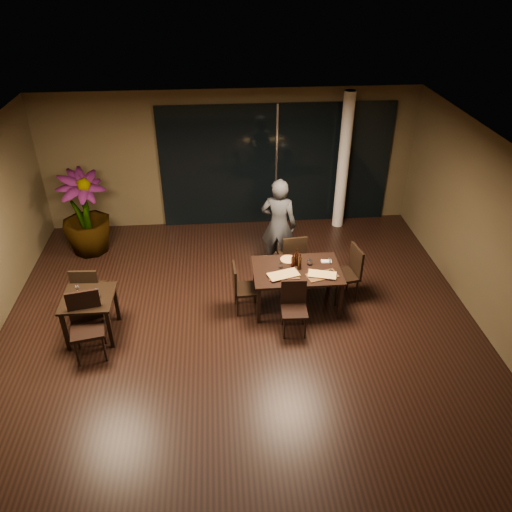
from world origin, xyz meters
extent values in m
plane|color=black|center=(0.00, 0.00, 0.00)|extent=(8.00, 8.00, 0.00)
cube|color=#493E27|center=(0.00, 4.05, 1.50)|extent=(8.00, 0.10, 3.00)
cube|color=#493E27|center=(4.05, 0.00, 1.50)|extent=(0.10, 8.00, 3.00)
cube|color=white|center=(0.00, 0.00, 3.02)|extent=(8.00, 8.00, 0.04)
cube|color=black|center=(1.00, 3.96, 1.35)|extent=(5.00, 0.06, 2.70)
cylinder|color=white|center=(2.40, 3.65, 1.50)|extent=(0.24, 0.24, 3.00)
cube|color=black|center=(1.00, 0.80, 0.73)|extent=(1.50, 1.00, 0.04)
cube|color=black|center=(0.31, 0.36, 0.35)|extent=(0.06, 0.06, 0.71)
cube|color=black|center=(1.69, 0.36, 0.35)|extent=(0.06, 0.06, 0.71)
cube|color=black|center=(0.31, 1.24, 0.35)|extent=(0.06, 0.06, 0.71)
cube|color=black|center=(1.69, 1.24, 0.35)|extent=(0.06, 0.06, 0.71)
cube|color=black|center=(-2.40, 0.30, 0.73)|extent=(0.80, 0.80, 0.04)
cube|color=black|center=(-2.74, -0.04, 0.35)|extent=(0.06, 0.06, 0.71)
cube|color=black|center=(-2.06, -0.04, 0.35)|extent=(0.06, 0.06, 0.71)
cube|color=black|center=(-2.74, 0.64, 0.35)|extent=(0.06, 0.06, 0.71)
cube|color=black|center=(-2.06, 0.64, 0.35)|extent=(0.06, 0.06, 0.71)
cube|color=black|center=(1.05, 1.70, 0.46)|extent=(0.49, 0.49, 0.05)
cylinder|color=black|center=(1.21, 1.90, 0.23)|extent=(0.04, 0.04, 0.46)
cylinder|color=black|center=(0.84, 1.86, 0.23)|extent=(0.04, 0.04, 0.46)
cylinder|color=black|center=(1.25, 1.53, 0.23)|extent=(0.04, 0.04, 0.46)
cylinder|color=black|center=(0.88, 1.49, 0.23)|extent=(0.04, 0.04, 0.46)
cube|color=black|center=(1.07, 1.49, 0.71)|extent=(0.45, 0.09, 0.51)
cube|color=black|center=(0.86, 0.09, 0.42)|extent=(0.43, 0.43, 0.05)
cylinder|color=black|center=(0.68, -0.08, 0.21)|extent=(0.03, 0.03, 0.42)
cylinder|color=black|center=(1.02, -0.09, 0.21)|extent=(0.03, 0.03, 0.42)
cylinder|color=black|center=(0.70, 0.26, 0.21)|extent=(0.03, 0.03, 0.42)
cylinder|color=black|center=(1.04, 0.25, 0.21)|extent=(0.03, 0.03, 0.42)
cube|color=black|center=(0.87, 0.27, 0.66)|extent=(0.42, 0.06, 0.47)
cube|color=black|center=(0.13, 0.74, 0.43)|extent=(0.44, 0.44, 0.05)
cylinder|color=black|center=(0.31, 0.57, 0.22)|extent=(0.03, 0.03, 0.43)
cylinder|color=black|center=(0.29, 0.92, 0.22)|extent=(0.03, 0.03, 0.43)
cylinder|color=black|center=(-0.04, 0.56, 0.22)|extent=(0.03, 0.03, 0.43)
cylinder|color=black|center=(-0.05, 0.90, 0.22)|extent=(0.03, 0.03, 0.43)
cube|color=black|center=(-0.07, 0.73, 0.67)|extent=(0.06, 0.42, 0.48)
cube|color=black|center=(1.86, 0.94, 0.48)|extent=(0.55, 0.55, 0.05)
cylinder|color=black|center=(1.64, 1.10, 0.24)|extent=(0.04, 0.04, 0.48)
cylinder|color=black|center=(1.71, 0.72, 0.24)|extent=(0.04, 0.04, 0.48)
cylinder|color=black|center=(2.02, 1.17, 0.24)|extent=(0.04, 0.04, 0.48)
cylinder|color=black|center=(2.09, 0.79, 0.24)|extent=(0.04, 0.04, 0.48)
cube|color=black|center=(2.08, 0.98, 0.75)|extent=(0.13, 0.47, 0.54)
cube|color=black|center=(-2.52, 0.91, 0.46)|extent=(0.48, 0.48, 0.05)
cylinder|color=black|center=(-2.33, 1.09, 0.23)|extent=(0.04, 0.04, 0.46)
cylinder|color=black|center=(-2.70, 1.11, 0.23)|extent=(0.04, 0.04, 0.46)
cylinder|color=black|center=(-2.35, 0.72, 0.23)|extent=(0.04, 0.04, 0.46)
cylinder|color=black|center=(-2.72, 0.74, 0.23)|extent=(0.04, 0.04, 0.46)
cube|color=black|center=(-2.53, 0.71, 0.72)|extent=(0.45, 0.07, 0.51)
cube|color=black|center=(-2.34, -0.20, 0.50)|extent=(0.58, 0.58, 0.06)
cylinder|color=black|center=(-2.50, -0.44, 0.25)|extent=(0.04, 0.04, 0.50)
cylinder|color=black|center=(-2.11, -0.36, 0.25)|extent=(0.04, 0.04, 0.50)
cylinder|color=black|center=(-2.58, -0.04, 0.25)|extent=(0.04, 0.04, 0.50)
cylinder|color=black|center=(-2.19, 0.04, 0.25)|extent=(0.04, 0.04, 0.50)
cube|color=black|center=(-2.39, 0.02, 0.78)|extent=(0.49, 0.14, 0.56)
imported|color=#2D2F32|center=(0.83, 2.05, 0.93)|extent=(0.74, 0.61, 1.87)
imported|color=#214C19|center=(-2.97, 2.97, 0.87)|extent=(1.33, 1.33, 1.74)
cube|color=#3F2614|center=(0.75, 0.62, 0.76)|extent=(0.52, 0.28, 0.01)
cube|color=#472D16|center=(1.39, 0.57, 0.76)|extent=(0.57, 0.38, 0.01)
cylinder|color=#BE3815|center=(0.89, 1.11, 0.76)|extent=(0.27, 0.27, 0.01)
cylinder|color=white|center=(0.74, 0.88, 0.79)|extent=(0.07, 0.07, 0.08)
cylinder|color=white|center=(1.24, 0.93, 0.80)|extent=(0.08, 0.08, 0.10)
cube|color=white|center=(1.52, 0.65, 0.76)|extent=(0.20, 0.14, 0.01)
cube|color=silver|center=(1.55, 1.00, 0.76)|extent=(0.19, 0.11, 0.01)
cube|color=silver|center=(-2.33, 0.13, 0.76)|extent=(0.19, 0.13, 0.01)
camera|label=1|loc=(-0.28, -6.16, 5.49)|focal=35.00mm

